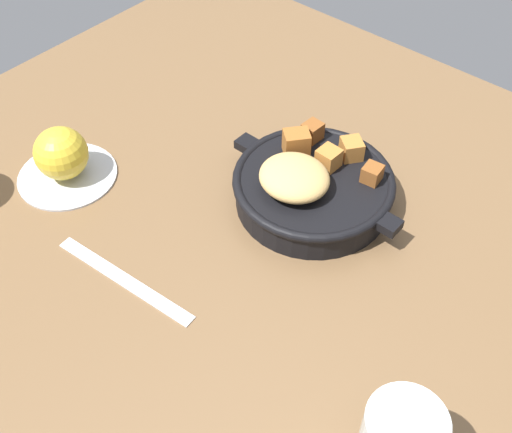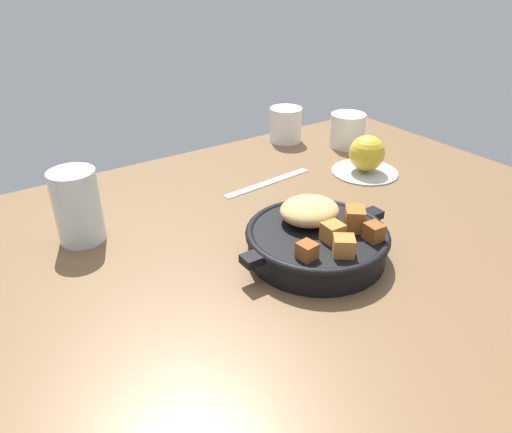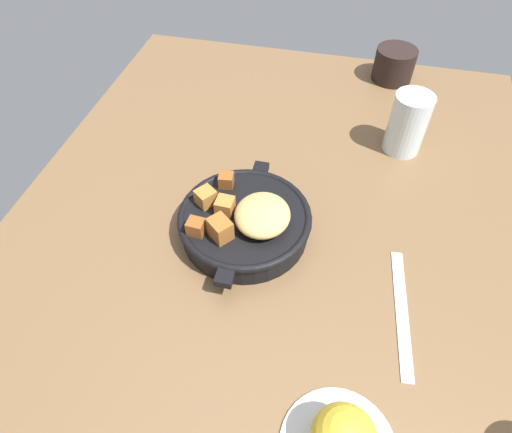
% 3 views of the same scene
% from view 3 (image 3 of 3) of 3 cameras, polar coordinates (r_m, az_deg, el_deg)
% --- Properties ---
extents(ground_plane, '(1.11, 0.85, 0.02)m').
position_cam_3_polar(ground_plane, '(0.70, 2.24, -2.25)').
color(ground_plane, brown).
extents(cast_iron_skillet, '(0.24, 0.20, 0.07)m').
position_cam_3_polar(cast_iron_skillet, '(0.66, -1.38, -0.58)').
color(cast_iron_skillet, black).
rests_on(cast_iron_skillet, ground_plane).
extents(butter_knife, '(0.20, 0.03, 0.00)m').
position_cam_3_polar(butter_knife, '(0.63, 18.44, -11.58)').
color(butter_knife, silver).
rests_on(butter_knife, ground_plane).
extents(water_glass_tall, '(0.07, 0.07, 0.11)m').
position_cam_3_polar(water_glass_tall, '(0.83, 19.13, 11.37)').
color(water_glass_tall, silver).
rests_on(water_glass_tall, ground_plane).
extents(coffee_mug_dark, '(0.09, 0.09, 0.07)m').
position_cam_3_polar(coffee_mug_dark, '(1.04, 17.54, 18.35)').
color(coffee_mug_dark, black).
rests_on(coffee_mug_dark, ground_plane).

